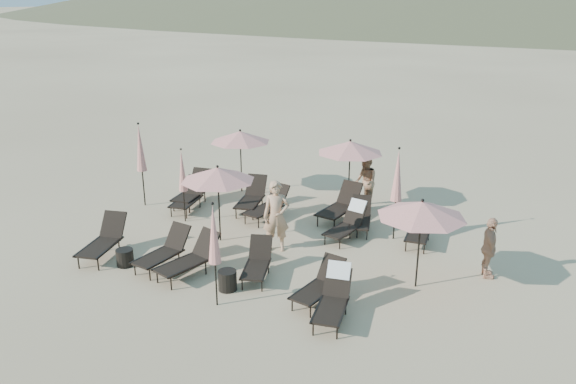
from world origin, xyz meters
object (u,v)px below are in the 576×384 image
at_px(lounger_2, 190,258).
at_px(side_table_1, 227,280).
at_px(lounger_9, 340,205).
at_px(lounger_8, 268,205).
at_px(umbrella_closed_1, 397,176).
at_px(umbrella_open_2, 240,137).
at_px(umbrella_open_3, 350,147).
at_px(umbrella_closed_0, 214,235).
at_px(lounger_5, 334,296).
at_px(beachgoer_a, 276,216).
at_px(umbrella_open_1, 422,209).
at_px(beachgoer_b, 365,182).
at_px(lounger_11, 419,229).
at_px(umbrella_closed_2, 140,148).
at_px(lounger_1, 164,250).
at_px(lounger_4, 320,284).
at_px(umbrella_open_0, 218,174).
at_px(lounger_12, 360,217).
at_px(umbrella_closed_3, 182,171).
at_px(lounger_3, 257,262).
at_px(lounger_0, 104,240).
at_px(lounger_7, 193,190).
at_px(lounger_6, 189,196).
at_px(beachgoer_c, 489,248).
at_px(lounger_13, 252,197).

bearing_deg(lounger_2, side_table_1, 4.02).
bearing_deg(side_table_1, lounger_9, 81.10).
distance_m(lounger_8, umbrella_closed_1, 4.13).
xyz_separation_m(lounger_2, umbrella_open_2, (-2.04, 5.99, 1.50)).
xyz_separation_m(umbrella_open_3, umbrella_closed_0, (-0.49, -7.07, -0.31)).
relative_size(lounger_5, beachgoer_a, 0.87).
relative_size(lounger_5, lounger_9, 0.89).
relative_size(umbrella_open_1, umbrella_open_3, 0.97).
bearing_deg(beachgoer_b, lounger_11, 14.92).
bearing_deg(umbrella_closed_2, lounger_11, 6.05).
xyz_separation_m(umbrella_open_2, umbrella_closed_2, (-2.13, -2.59, -0.04)).
xyz_separation_m(lounger_1, side_table_1, (2.06, -0.35, -0.20)).
height_order(lounger_4, lounger_5, lounger_5).
bearing_deg(lounger_8, umbrella_open_0, -91.17).
relative_size(lounger_9, lounger_12, 1.18).
bearing_deg(umbrella_closed_3, lounger_3, -30.90).
bearing_deg(side_table_1, lounger_12, 71.21).
xyz_separation_m(umbrella_closed_2, side_table_1, (5.38, -3.64, -1.67)).
relative_size(lounger_0, lounger_11, 1.16).
bearing_deg(lounger_7, lounger_1, -72.04).
xyz_separation_m(lounger_0, lounger_11, (7.20, 4.42, -0.05)).
bearing_deg(umbrella_open_0, beachgoer_b, 56.66).
distance_m(lounger_6, beachgoer_c, 9.19).
bearing_deg(lounger_3, lounger_9, 65.54).
height_order(lounger_4, umbrella_closed_1, umbrella_closed_1).
bearing_deg(lounger_11, lounger_1, -147.51).
xyz_separation_m(umbrella_open_0, beachgoer_c, (6.96, 0.94, -1.17)).
height_order(lounger_2, lounger_12, lounger_2).
distance_m(lounger_12, lounger_13, 3.62).
height_order(umbrella_open_0, umbrella_open_3, umbrella_open_3).
xyz_separation_m(umbrella_closed_0, beachgoer_b, (0.98, 7.25, -0.82)).
height_order(lounger_12, umbrella_closed_0, umbrella_closed_0).
relative_size(lounger_7, lounger_13, 1.02).
bearing_deg(umbrella_open_0, lounger_1, -101.67).
relative_size(lounger_0, lounger_13, 1.00).
height_order(lounger_9, beachgoer_b, beachgoer_b).
distance_m(lounger_1, beachgoer_a, 3.01).
height_order(lounger_11, side_table_1, lounger_11).
height_order(umbrella_open_3, umbrella_closed_3, umbrella_closed_3).
height_order(lounger_5, umbrella_open_0, umbrella_open_0).
height_order(lounger_6, umbrella_closed_0, umbrella_closed_0).
height_order(lounger_8, lounger_13, lounger_13).
bearing_deg(lounger_9, umbrella_open_3, 107.26).
bearing_deg(beachgoer_c, umbrella_closed_3, 73.50).
xyz_separation_m(lounger_0, lounger_1, (1.78, 0.20, -0.03)).
distance_m(umbrella_closed_3, beachgoer_c, 8.72).
bearing_deg(umbrella_open_2, lounger_1, -78.63).
distance_m(side_table_1, beachgoer_c, 6.25).
xyz_separation_m(lounger_11, side_table_1, (-3.36, -4.57, -0.17)).
xyz_separation_m(umbrella_open_0, umbrella_closed_0, (1.81, -3.01, -0.25)).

